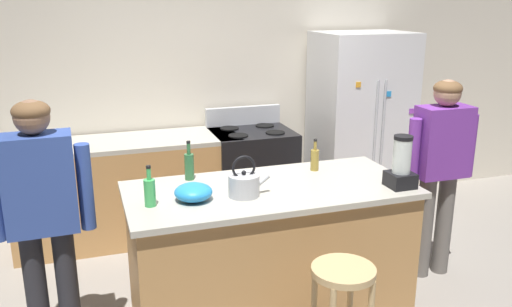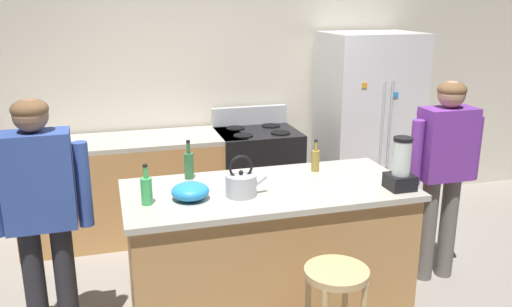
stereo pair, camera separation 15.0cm
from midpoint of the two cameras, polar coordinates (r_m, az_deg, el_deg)
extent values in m
cube|color=beige|center=(5.29, -4.15, 7.60)|extent=(8.00, 0.10, 2.70)
cube|color=#B7844C|center=(3.75, 2.44, -10.64)|extent=(1.86, 0.81, 0.89)
cube|color=#B2AD9E|center=(3.57, 2.53, -3.93)|extent=(1.92, 0.87, 0.04)
cube|color=#B7844C|center=(5.03, -11.95, -3.84)|extent=(2.00, 0.64, 0.89)
cube|color=#B2AD9E|center=(4.89, -12.27, 1.31)|extent=(2.00, 0.64, 0.04)
cube|color=silver|center=(5.47, 12.57, 2.92)|extent=(0.90, 0.70, 1.83)
cylinder|color=#B7BABF|center=(5.12, 14.18, 2.95)|extent=(0.02, 0.02, 0.82)
cylinder|color=#B7BABF|center=(5.16, 14.95, 2.99)|extent=(0.02, 0.02, 0.82)
cube|color=#268CD8|center=(5.14, 15.54, 6.06)|extent=(0.05, 0.01, 0.05)
cube|color=purple|center=(5.32, 17.85, 4.19)|extent=(0.05, 0.01, 0.05)
cube|color=orange|center=(4.97, 12.39, 7.13)|extent=(0.05, 0.01, 0.05)
cube|color=black|center=(5.19, 0.99, -2.60)|extent=(0.76, 0.64, 0.93)
cube|color=black|center=(4.91, 2.09, -4.30)|extent=(0.60, 0.01, 0.24)
cube|color=#B7BABF|center=(5.30, 0.11, 4.08)|extent=(0.76, 0.06, 0.18)
cylinder|color=black|center=(4.86, -0.50, 1.94)|extent=(0.18, 0.18, 0.01)
cylinder|color=black|center=(4.97, 3.51, 2.22)|extent=(0.18, 0.18, 0.01)
cylinder|color=black|center=(5.14, -1.39, 2.73)|extent=(0.18, 0.18, 0.01)
cylinder|color=black|center=(5.24, 2.42, 2.99)|extent=(0.18, 0.18, 0.01)
cylinder|color=#26262B|center=(3.65, -21.40, -13.36)|extent=(0.13, 0.13, 0.82)
cylinder|color=#26262B|center=(3.64, -18.51, -13.17)|extent=(0.13, 0.13, 0.82)
cube|color=#334C99|center=(3.37, -21.10, -2.75)|extent=(0.41, 0.23, 0.59)
cylinder|color=#334C99|center=(3.37, -16.79, -3.20)|extent=(0.09, 0.09, 0.53)
sphere|color=#8C664C|center=(3.27, -21.81, 3.82)|extent=(0.21, 0.21, 0.20)
ellipsoid|color=brown|center=(3.26, -21.87, 4.42)|extent=(0.22, 0.22, 0.12)
cylinder|color=#66605B|center=(4.52, 20.73, -7.38)|extent=(0.13, 0.13, 0.83)
cylinder|color=#66605B|center=(4.42, 18.81, -7.72)|extent=(0.13, 0.13, 0.83)
cube|color=#723399|center=(4.25, 20.66, 0.98)|extent=(0.40, 0.23, 0.54)
cylinder|color=#723399|center=(4.41, 23.25, 0.56)|extent=(0.09, 0.09, 0.49)
cylinder|color=#723399|center=(4.12, 17.75, 0.09)|extent=(0.09, 0.09, 0.49)
sphere|color=tan|center=(4.17, 21.17, 5.92)|extent=(0.20, 0.20, 0.20)
ellipsoid|color=brown|center=(4.16, 21.22, 6.39)|extent=(0.21, 0.21, 0.12)
cylinder|color=tan|center=(3.05, 10.04, -12.46)|extent=(0.36, 0.36, 0.04)
cube|color=black|center=(3.66, 16.27, -2.92)|extent=(0.17, 0.17, 0.10)
cylinder|color=silver|center=(3.61, 16.48, -0.46)|extent=(0.12, 0.12, 0.23)
cylinder|color=black|center=(3.57, 16.64, 1.48)|extent=(0.12, 0.12, 0.02)
cylinder|color=#2D6638|center=(3.72, -6.05, -1.35)|extent=(0.07, 0.07, 0.18)
cylinder|color=#2D6638|center=(3.68, -6.11, 0.58)|extent=(0.03, 0.03, 0.08)
cylinder|color=black|center=(3.67, -6.13, 1.29)|extent=(0.03, 0.03, 0.02)
cylinder|color=olive|center=(3.89, 7.46, -0.80)|extent=(0.06, 0.06, 0.15)
cylinder|color=olive|center=(3.86, 7.52, 0.76)|extent=(0.02, 0.02, 0.07)
cylinder|color=black|center=(3.85, 7.55, 1.35)|extent=(0.03, 0.03, 0.02)
cylinder|color=#3FB259|center=(3.30, -10.35, -4.01)|extent=(0.07, 0.07, 0.17)
cylinder|color=#3FB259|center=(3.26, -10.46, -2.03)|extent=(0.03, 0.03, 0.07)
cylinder|color=black|center=(3.24, -10.50, -1.29)|extent=(0.03, 0.03, 0.02)
ellipsoid|color=#268CD8|center=(3.35, -5.78, -4.05)|extent=(0.24, 0.24, 0.11)
cylinder|color=#B7BABF|center=(3.39, -0.35, -3.42)|extent=(0.20, 0.20, 0.14)
sphere|color=black|center=(3.36, -0.35, -2.05)|extent=(0.03, 0.03, 0.03)
cylinder|color=#B7BABF|center=(3.42, 1.76, -2.88)|extent=(0.09, 0.03, 0.08)
torus|color=black|center=(3.35, -0.35, -1.48)|extent=(0.16, 0.02, 0.16)
camera|label=1|loc=(0.07, -88.87, 0.33)|focal=37.39mm
camera|label=2|loc=(0.07, 91.13, -0.33)|focal=37.39mm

